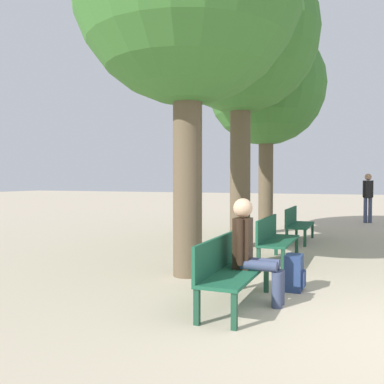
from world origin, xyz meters
The scene contains 8 objects.
bench_row_0 centered at (-1.85, 0.29, 0.48)m, with size 0.50×1.63×0.82m.
bench_row_1 centered at (-1.85, 3.14, 0.48)m, with size 0.50×1.63×0.82m.
bench_row_2 centered at (-1.85, 5.99, 0.48)m, with size 0.50×1.63×0.82m.
tree_row_1 centered at (-2.92, 4.68, 4.68)m, with size 3.46×3.46×6.46m.
tree_row_2 centered at (-2.92, 7.41, 4.10)m, with size 3.30×3.30×5.79m.
person_seated centered at (-1.62, 0.51, 0.68)m, with size 0.62×0.35×1.29m.
backpack centered at (-1.22, 1.30, 0.24)m, with size 0.26×0.32×0.49m.
pedestrian_near centered at (-0.19, 11.40, 0.98)m, with size 0.35×0.31×1.71m.
Camera 1 is at (-0.37, -4.60, 1.53)m, focal length 40.00 mm.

